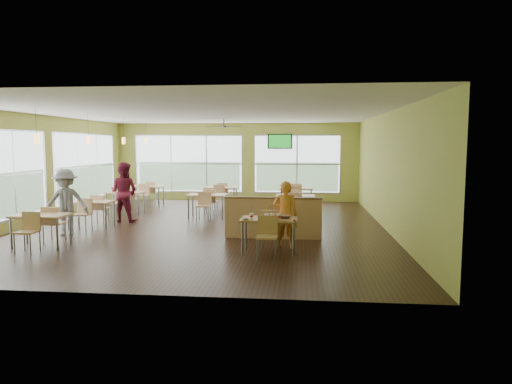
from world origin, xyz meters
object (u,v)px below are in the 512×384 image
main_table (269,224)px  food_basket (284,217)px  man_plaid (285,215)px  half_wall_divider (273,218)px

main_table → food_basket: bearing=4.5°
main_table → food_basket: 0.37m
man_plaid → main_table: bearing=55.9°
main_table → man_plaid: bearing=50.6°
man_plaid → half_wall_divider: bearing=-66.7°
half_wall_divider → food_basket: half_wall_divider is taller
main_table → food_basket: (0.33, 0.03, 0.15)m
half_wall_divider → food_basket: size_ratio=8.83×
half_wall_divider → man_plaid: bearing=-72.0°
main_table → man_plaid: man_plaid is taller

